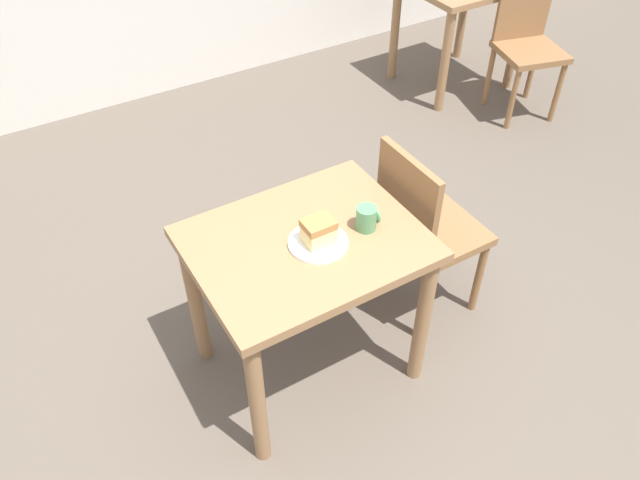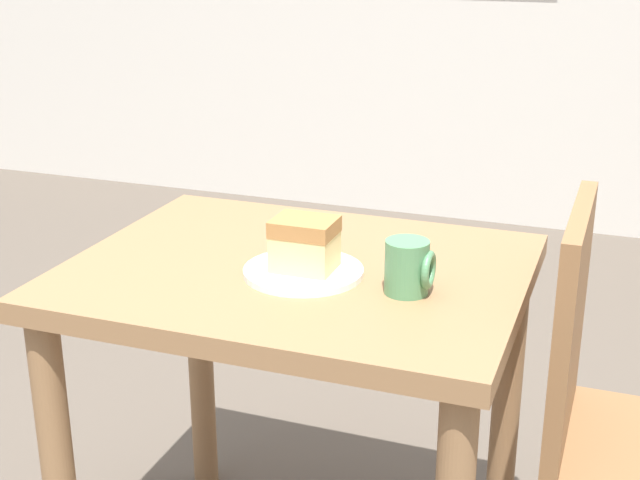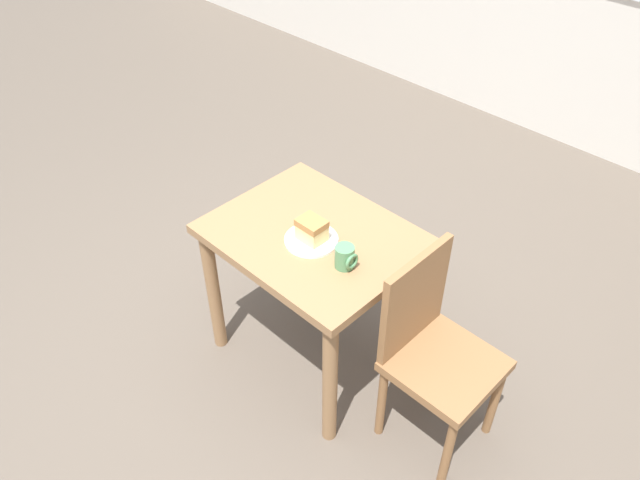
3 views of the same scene
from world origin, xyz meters
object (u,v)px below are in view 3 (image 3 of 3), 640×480
Objects in this scene: dining_table_near at (314,258)px; cake_slice at (312,230)px; coffee_mug at (345,257)px; plate at (311,240)px; chair_near_window at (433,349)px.

cake_slice is at bearing -53.49° from dining_table_near.
plate is at bearing 175.21° from coffee_mug.
coffee_mug is at bearing 104.75° from chair_near_window.
coffee_mug reaches higher than plate.
cake_slice reaches higher than plate.
coffee_mug is (0.19, -0.02, -0.01)m from cake_slice.
plate is 2.30× the size of coffee_mug.
chair_near_window is 0.63m from plate.
dining_table_near is 0.15m from plate.
chair_near_window is 0.49m from coffee_mug.
cake_slice is at bearing 98.22° from chair_near_window.
plate is 1.97× the size of cake_slice.
chair_near_window reaches higher than plate.
plate is at bearing -56.14° from dining_table_near.
chair_near_window is 4.09× the size of plate.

